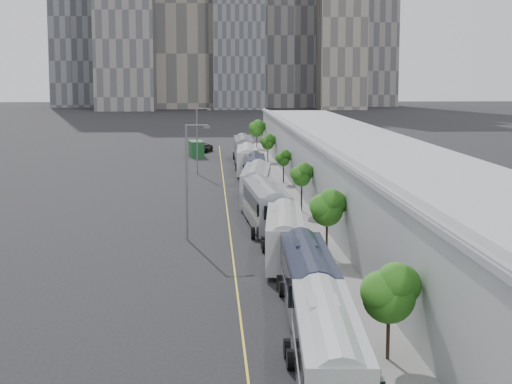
{
  "coord_description": "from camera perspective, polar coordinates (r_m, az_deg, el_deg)",
  "views": [
    {
      "loc": [
        -3.11,
        -29.17,
        13.76
      ],
      "look_at": [
        1.01,
        48.48,
        3.0
      ],
      "focal_mm": 60.0,
      "sensor_mm": 36.0,
      "label": 1
    }
  ],
  "objects": [
    {
      "name": "suv",
      "position": [
        151.83,
        -3.58,
        2.95
      ],
      "size": [
        3.91,
        5.98,
        1.53
      ],
      "primitive_type": "imported",
      "rotation": [
        0.0,
        0.0,
        -0.27
      ],
      "color": "black",
      "rests_on": "ground"
    },
    {
      "name": "bus_7",
      "position": [
        135.14,
        -0.85,
        2.76
      ],
      "size": [
        3.06,
        13.84,
        4.04
      ],
      "rotation": [
        0.0,
        0.0,
        -0.01
      ],
      "color": "slate",
      "rests_on": "ground"
    },
    {
      "name": "tree_0",
      "position": [
        41.52,
        8.86,
        -6.43
      ],
      "size": [
        2.58,
        2.58,
        4.87
      ],
      "color": "black",
      "rests_on": "ground"
    },
    {
      "name": "street_lamp_near",
      "position": [
        70.88,
        -4.51,
        1.19
      ],
      "size": [
        2.04,
        0.22,
        9.67
      ],
      "color": "#59595E",
      "rests_on": "ground"
    },
    {
      "name": "bus_5",
      "position": [
        106.58,
        -0.08,
        1.31
      ],
      "size": [
        3.14,
        12.8,
        3.71
      ],
      "rotation": [
        0.0,
        0.0,
        -0.04
      ],
      "color": "black",
      "rests_on": "ground"
    },
    {
      "name": "tree_1",
      "position": [
        64.45,
        4.76,
        -0.94
      ],
      "size": [
        2.41,
        2.41,
        5.14
      ],
      "color": "black",
      "rests_on": "ground"
    },
    {
      "name": "depot",
      "position": [
        86.31,
        7.74,
        0.99
      ],
      "size": [
        12.45,
        160.4,
        7.2
      ],
      "color": "gray",
      "rests_on": "ground"
    },
    {
      "name": "bus_2",
      "position": [
        62.99,
        1.91,
        -3.26
      ],
      "size": [
        3.67,
        13.12,
        3.79
      ],
      "rotation": [
        0.0,
        0.0,
        -0.08
      ],
      "color": "#B6B5B7",
      "rests_on": "ground"
    },
    {
      "name": "tree_5",
      "position": [
        158.53,
        0.06,
        4.34
      ],
      "size": [
        2.73,
        2.73,
        5.35
      ],
      "color": "black",
      "rests_on": "ground"
    },
    {
      "name": "bus_4",
      "position": [
        91.67,
        0.01,
        0.32
      ],
      "size": [
        4.05,
        13.98,
        4.03
      ],
      "rotation": [
        0.0,
        0.0,
        -0.09
      ],
      "color": "#9B9DA4",
      "rests_on": "ground"
    },
    {
      "name": "tree_2",
      "position": [
        84.91,
        3.06,
        1.15
      ],
      "size": [
        1.85,
        1.85,
        4.79
      ],
      "color": "black",
      "rests_on": "ground"
    },
    {
      "name": "bus_6",
      "position": [
        118.04,
        -0.6,
        1.99
      ],
      "size": [
        3.3,
        13.46,
        3.9
      ],
      "rotation": [
        0.0,
        0.0,
        -0.05
      ],
      "color": "silver",
      "rests_on": "ground"
    },
    {
      "name": "tree_4",
      "position": [
        133.93,
        0.79,
        3.37
      ],
      "size": [
        1.97,
        1.97,
        4.25
      ],
      "color": "black",
      "rests_on": "ground"
    },
    {
      "name": "sidewalk",
      "position": [
        86.14,
        5.09,
        -1.3
      ],
      "size": [
        10.0,
        170.0,
        0.12
      ],
      "primitive_type": "cube",
      "color": "gray",
      "rests_on": "ground"
    },
    {
      "name": "shipping_container",
      "position": [
        143.28,
        -4.0,
        2.88
      ],
      "size": [
        2.78,
        5.64,
        2.66
      ],
      "primitive_type": "cube",
      "rotation": [
        0.0,
        0.0,
        0.12
      ],
      "color": "#123C1B",
      "rests_on": "ground"
    },
    {
      "name": "street_lamp_far",
      "position": [
        117.81,
        -3.86,
        3.73
      ],
      "size": [
        2.04,
        0.22,
        9.15
      ],
      "color": "#59595E",
      "rests_on": "ground"
    },
    {
      "name": "bus_3",
      "position": [
        76.55,
        0.66,
        -1.17
      ],
      "size": [
        3.63,
        14.14,
        4.09
      ],
      "rotation": [
        0.0,
        0.0,
        0.06
      ],
      "color": "gray",
      "rests_on": "ground"
    },
    {
      "name": "bus_0",
      "position": [
        37.44,
        4.82,
        -11.07
      ],
      "size": [
        3.45,
        13.29,
        3.84
      ],
      "rotation": [
        0.0,
        0.0,
        -0.06
      ],
      "color": "#ACADB7",
      "rests_on": "ground"
    },
    {
      "name": "tree_3",
      "position": [
        107.96,
        1.85,
        2.21
      ],
      "size": [
        1.49,
        1.49,
        3.9
      ],
      "color": "black",
      "rests_on": "ground"
    },
    {
      "name": "lane_line",
      "position": [
        85.3,
        -1.92,
        -1.4
      ],
      "size": [
        0.12,
        160.0,
        0.02
      ],
      "primitive_type": "cube",
      "color": "gold",
      "rests_on": "ground"
    },
    {
      "name": "bus_1",
      "position": [
        50.25,
        3.5,
        -6.15
      ],
      "size": [
        3.02,
        12.99,
        3.77
      ],
      "rotation": [
        0.0,
        0.0,
        -0.03
      ],
      "color": "black",
      "rests_on": "ground"
    }
  ]
}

